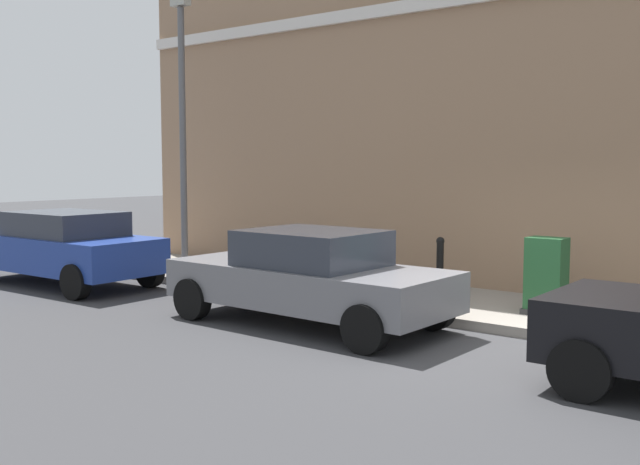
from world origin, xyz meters
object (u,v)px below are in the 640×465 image
object	(u,v)px
car_blue	(63,246)
bollard_far_kerb	(331,265)
car_grey	(310,276)
utility_cabinet	(546,279)
bollard_near_cabinet	(440,266)
lamppost	(183,120)

from	to	relation	value
car_blue	bollard_far_kerb	world-z (taller)	car_blue
car_grey	utility_cabinet	bearing A→B (deg)	-140.32
utility_cabinet	bollard_far_kerb	world-z (taller)	utility_cabinet
bollard_near_cabinet	car_blue	bearing A→B (deg)	109.55
car_grey	utility_cabinet	distance (m)	3.52
bollard_near_cabinet	lamppost	world-z (taller)	lamppost
car_blue	lamppost	xyz separation A→B (m)	(2.38, -0.87, 2.54)
lamppost	car_blue	bearing A→B (deg)	159.79
bollard_near_cabinet	lamppost	xyz separation A→B (m)	(-0.11, 6.13, 2.60)
car_grey	car_blue	distance (m)	6.10
utility_cabinet	bollard_near_cabinet	xyz separation A→B (m)	(0.10, 1.83, 0.02)
utility_cabinet	car_grey	bearing A→B (deg)	128.78
car_blue	utility_cabinet	world-z (taller)	car_blue
car_grey	car_blue	bearing A→B (deg)	2.63
car_blue	bollard_far_kerb	distance (m)	5.69
bollard_far_kerb	lamppost	bearing A→B (deg)	79.59
car_blue	utility_cabinet	distance (m)	9.15
car_blue	bollard_near_cabinet	bearing A→B (deg)	-161.96
bollard_near_cabinet	bollard_far_kerb	size ratio (longest dim) A/B	1.00
bollard_far_kerb	car_blue	bearing A→B (deg)	105.59
car_grey	car_blue	size ratio (longest dim) A/B	1.00
car_blue	bollard_far_kerb	bearing A→B (deg)	-165.92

